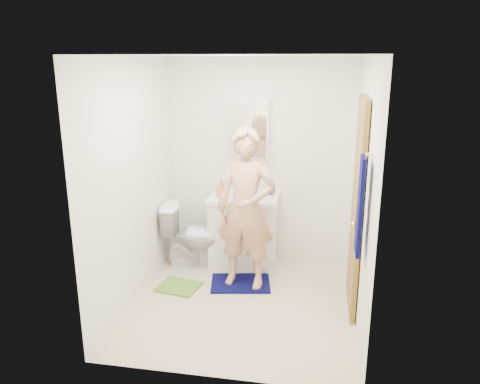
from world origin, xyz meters
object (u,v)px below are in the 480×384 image
Objects in this scene: man at (246,209)px; toothbrush_cup at (270,191)px; toilet at (195,235)px; soap_dispenser at (222,188)px; vanity_cabinet at (244,232)px; medicine_cabinet at (247,128)px; towel at (360,206)px.

toothbrush_cup is at bearing 82.52° from man.
soap_dispenser is at bearing -86.45° from toilet.
toilet is 0.93m from man.
toilet is at bearing -164.89° from vanity_cabinet.
medicine_cabinet is 2.11m from towel.
towel is 1.05× the size of toilet.
man reaches higher than vanity_cabinet.
soap_dispenser is at bearing 135.13° from man.
toothbrush_cup is at bearing -21.89° from medicine_cabinet.
towel is (1.18, -1.48, 0.85)m from vanity_cabinet.
towel is at bearing -51.53° from vanity_cabinet.
soap_dispenser is 0.60m from man.
man is at bearing -105.29° from toothbrush_cup.
vanity_cabinet is 2.08m from towel.
towel reaches higher than vanity_cabinet.
towel is 2.02m from soap_dispenser.
toothbrush_cup is at bearing -80.83° from toilet.
toilet is 1.03m from toothbrush_cup.
medicine_cabinet reaches higher than toothbrush_cup.
medicine_cabinet is 0.41× the size of man.
towel is 6.80× the size of toothbrush_cup.
vanity_cabinet is 1.05× the size of toilet.
vanity_cabinet is 3.77× the size of soap_dispenser.
toilet is (-1.74, 1.33, -0.87)m from towel.
towel is (1.18, -1.71, -0.35)m from medicine_cabinet.
soap_dispenser reaches higher than toothbrush_cup.
towel reaches higher than toilet.
vanity_cabinet is at bearing -90.00° from medicine_cabinet.
toothbrush_cup is (0.29, -0.12, -0.70)m from medicine_cabinet.
towel reaches higher than soap_dispenser.
soap_dispenser reaches higher than toilet.
toilet is 6.46× the size of toothbrush_cup.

